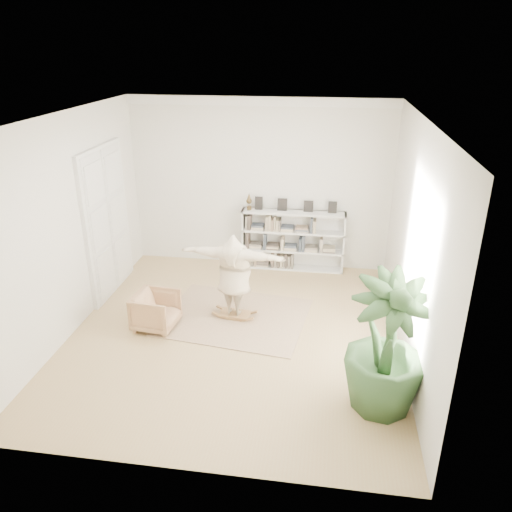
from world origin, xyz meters
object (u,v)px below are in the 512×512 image
(armchair, at_px, (156,310))
(houseplant, at_px, (386,345))
(person, at_px, (234,273))
(rocker_board, at_px, (235,314))
(bookshelf, at_px, (293,241))

(armchair, xyz_separation_m, houseplant, (3.68, -1.52, 0.65))
(houseplant, bearing_deg, person, 139.73)
(rocker_board, distance_m, houseplant, 3.27)
(person, bearing_deg, rocker_board, -56.06)
(bookshelf, distance_m, person, 2.46)
(rocker_board, height_order, person, person)
(bookshelf, distance_m, rocker_board, 2.51)
(armchair, relative_size, person, 0.38)
(armchair, bearing_deg, person, -62.51)
(houseplant, bearing_deg, rocker_board, 139.73)
(armchair, relative_size, houseplant, 0.37)
(armchair, relative_size, rocker_board, 1.25)
(armchair, bearing_deg, rocker_board, -62.51)
(bookshelf, relative_size, armchair, 3.08)
(person, bearing_deg, armchair, 29.13)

